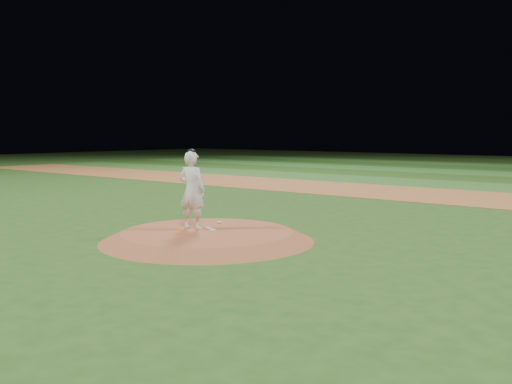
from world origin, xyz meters
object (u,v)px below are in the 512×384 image
at_px(pitcher_on_mound, 192,190).
at_px(pitching_rubber, 210,229).
at_px(pitchers_mound, 207,236).
at_px(rosin_bag, 220,222).

bearing_deg(pitcher_on_mound, pitching_rubber, 31.75).
bearing_deg(pitchers_mound, pitching_rubber, 115.65).
bearing_deg(pitchers_mound, rosin_bag, 118.29).
height_order(pitching_rubber, pitcher_on_mound, pitcher_on_mound).
relative_size(pitchers_mound, pitcher_on_mound, 2.61).
relative_size(pitching_rubber, pitcher_on_mound, 0.26).
relative_size(pitching_rubber, rosin_bag, 4.83).
bearing_deg(rosin_bag, pitchers_mound, -61.71).
bearing_deg(pitchers_mound, pitcher_on_mound, -177.08).
distance_m(pitchers_mound, pitching_rubber, 0.29).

